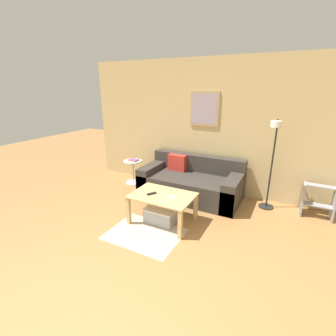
{
  "coord_description": "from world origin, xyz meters",
  "views": [
    {
      "loc": [
        1.32,
        -1.18,
        2.03
      ],
      "look_at": [
        -0.3,
        1.94,
        0.85
      ],
      "focal_mm": 26.0,
      "sensor_mm": 36.0,
      "label": 1
    }
  ],
  "objects": [
    {
      "name": "couch",
      "position": [
        -0.29,
        2.87,
        0.27
      ],
      "size": [
        1.88,
        0.93,
        0.75
      ],
      "color": "#38332D",
      "rests_on": "ground_plane"
    },
    {
      "name": "wall_back",
      "position": [
        -0.0,
        3.37,
        1.28
      ],
      "size": [
        5.6,
        0.09,
        2.55
      ],
      "color": "tan",
      "rests_on": "ground_plane"
    },
    {
      "name": "book_stack",
      "position": [
        -1.67,
        2.93,
        0.53
      ],
      "size": [
        0.21,
        0.17,
        0.03
      ],
      "color": "#D18438",
      "rests_on": "side_table"
    },
    {
      "name": "cell_phone",
      "position": [
        -0.15,
        1.76,
        0.47
      ],
      "size": [
        0.12,
        0.15,
        0.01
      ],
      "primitive_type": "cube",
      "rotation": [
        0.0,
        0.0,
        0.47
      ],
      "color": "silver",
      "rests_on": "coffee_table"
    },
    {
      "name": "storage_bin",
      "position": [
        -0.33,
        1.81,
        0.12
      ],
      "size": [
        0.49,
        0.43,
        0.24
      ],
      "color": "#9EA3A8",
      "rests_on": "ground_plane"
    },
    {
      "name": "coffee_table",
      "position": [
        -0.32,
        1.78,
        0.38
      ],
      "size": [
        0.95,
        0.66,
        0.46
      ],
      "color": "tan",
      "rests_on": "ground_plane"
    },
    {
      "name": "area_rug",
      "position": [
        -0.38,
        1.36,
        0.0
      ],
      "size": [
        1.04,
        0.81,
        0.01
      ],
      "primitive_type": "cube",
      "color": "#C1B299",
      "rests_on": "ground_plane"
    },
    {
      "name": "remote_control",
      "position": [
        -0.48,
        1.72,
        0.47
      ],
      "size": [
        0.11,
        0.15,
        0.02
      ],
      "primitive_type": "cube",
      "rotation": [
        0.0,
        0.0,
        -0.56
      ],
      "color": "black",
      "rests_on": "coffee_table"
    },
    {
      "name": "floor_lamp",
      "position": [
        1.08,
        2.9,
        0.94
      ],
      "size": [
        0.25,
        0.54,
        1.55
      ],
      "color": "black",
      "rests_on": "ground_plane"
    },
    {
      "name": "step_stool",
      "position": [
        1.83,
        3.1,
        0.28
      ],
      "size": [
        0.47,
        0.32,
        0.52
      ],
      "color": "#99999E",
      "rests_on": "ground_plane"
    },
    {
      "name": "ground_plane",
      "position": [
        0.0,
        0.0,
        0.0
      ],
      "size": [
        16.0,
        16.0,
        0.0
      ],
      "primitive_type": "plane",
      "color": "#A87542"
    },
    {
      "name": "side_table",
      "position": [
        -1.68,
        2.92,
        0.31
      ],
      "size": [
        0.4,
        0.4,
        0.51
      ],
      "color": "white",
      "rests_on": "ground_plane"
    }
  ]
}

